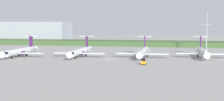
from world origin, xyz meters
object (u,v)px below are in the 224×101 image
(regional_jet_nearest, at_px, (21,51))
(regional_jet_fourth, at_px, (203,52))
(regional_jet_second, at_px, (81,51))
(antenna_mast, at_px, (207,34))
(baggage_tug, at_px, (144,62))
(regional_jet_third, at_px, (143,52))

(regional_jet_nearest, xyz_separation_m, regional_jet_fourth, (80.59, 11.88, 0.00))
(regional_jet_second, xyz_separation_m, antenna_mast, (58.67, 38.95, 6.67))
(baggage_tug, bearing_deg, regional_jet_third, 95.79)
(regional_jet_third, relative_size, antenna_mast, 1.40)
(regional_jet_nearest, xyz_separation_m, regional_jet_second, (26.95, 4.02, 0.00))
(regional_jet_second, height_order, antenna_mast, antenna_mast)
(antenna_mast, relative_size, baggage_tug, 6.92)
(regional_jet_nearest, bearing_deg, baggage_tug, -15.49)
(regional_jet_nearest, bearing_deg, antenna_mast, 26.65)
(regional_jet_nearest, height_order, regional_jet_third, same)
(regional_jet_nearest, relative_size, baggage_tug, 9.69)
(baggage_tug, bearing_deg, antenna_mast, 63.91)
(regional_jet_third, height_order, baggage_tug, regional_jet_third)
(antenna_mast, bearing_deg, regional_jet_fourth, -99.18)
(regional_jet_fourth, xyz_separation_m, antenna_mast, (5.03, 31.08, 6.67))
(regional_jet_nearest, height_order, baggage_tug, regional_jet_nearest)
(regional_jet_third, relative_size, baggage_tug, 9.69)
(regional_jet_third, height_order, regional_jet_fourth, same)
(regional_jet_second, bearing_deg, regional_jet_third, 6.32)
(regional_jet_nearest, height_order, regional_jet_second, same)
(antenna_mast, bearing_deg, regional_jet_second, -146.42)
(regional_jet_nearest, bearing_deg, regional_jet_third, 7.39)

